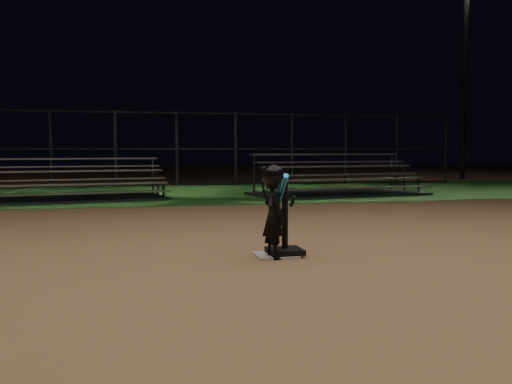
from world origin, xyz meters
name	(u,v)px	position (x,y,z in m)	size (l,w,h in m)	color
ground	(276,256)	(0.00, 0.00, 0.00)	(80.00, 80.00, 0.00)	#AA764D
grass_strip	(186,192)	(0.00, 10.00, 0.01)	(60.00, 8.00, 0.01)	#1E521A
home_plate	(276,255)	(0.00, 0.00, 0.01)	(0.45, 0.45, 0.02)	beige
batting_tee	(285,241)	(0.11, 0.00, 0.17)	(0.38, 0.38, 0.79)	black
child_batter	(274,208)	(-0.06, -0.13, 0.55)	(0.38, 0.59, 1.03)	black
bleacher_left	(77,192)	(-2.81, 8.03, 0.21)	(4.41, 2.70, 1.01)	#BBBBC0
bleacher_right	(338,187)	(3.89, 8.16, 0.23)	(4.84, 2.94, 1.11)	#B0B0B5
backstop_fence	(177,149)	(0.00, 13.00, 1.25)	(20.08, 0.08, 2.50)	#38383D
light_pole_right	(466,59)	(12.00, 14.94, 4.95)	(0.90, 0.53, 8.30)	#2D2D30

